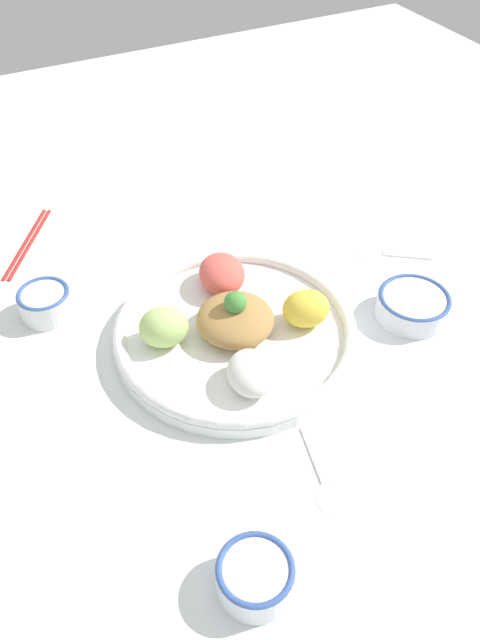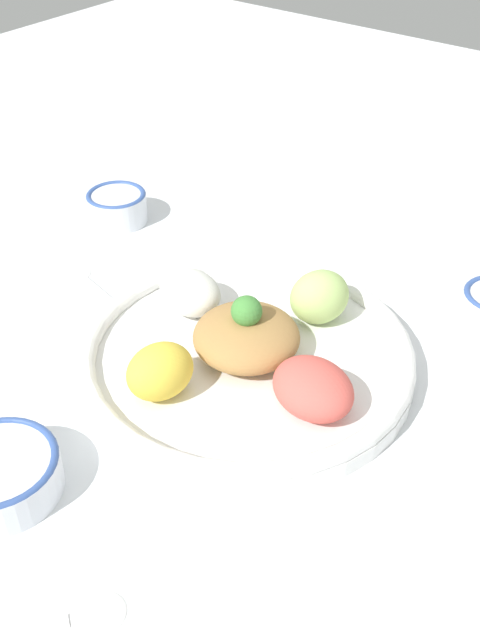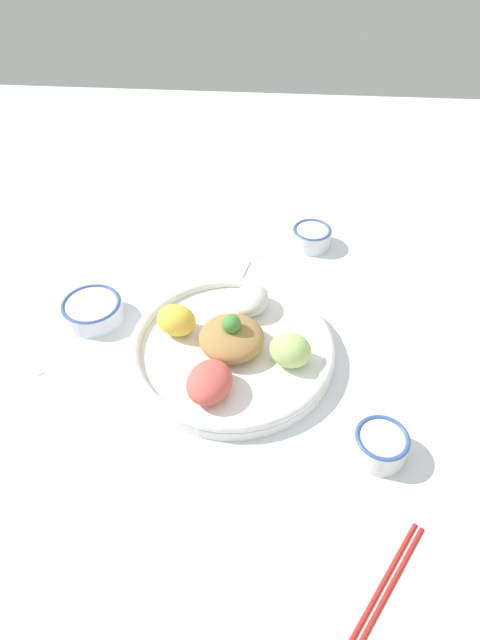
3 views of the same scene
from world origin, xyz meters
The scene contains 5 objects.
ground_plane centered at (0.00, 0.00, 0.00)m, with size 2.40×2.40×0.00m, color white.
salad_platter centered at (0.03, -0.02, 0.02)m, with size 0.37×0.37×0.10m.
sauce_bowl_red centered at (-0.32, 0.13, 0.03)m, with size 0.09×0.09×0.05m.
serving_spoon_main centered at (-0.24, -0.01, 0.00)m, with size 0.14×0.06×0.01m.
serving_spoon_extra centered at (0.11, -0.35, 0.00)m, with size 0.10×0.13×0.01m.
Camera 2 is at (0.41, -0.53, 0.55)m, focal length 42.00 mm.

